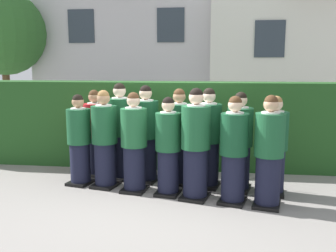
# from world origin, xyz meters

# --- Properties ---
(ground_plane) EXTENTS (60.00, 60.00, 0.00)m
(ground_plane) POSITION_xyz_m (0.00, 0.00, 0.00)
(ground_plane) COLOR gray
(student_front_row_0) EXTENTS (0.45, 0.51, 1.55)m
(student_front_row_0) POSITION_xyz_m (-1.52, 0.33, 0.74)
(student_front_row_0) COLOR black
(student_front_row_0) RESTS_ON ground
(student_front_row_1) EXTENTS (0.47, 0.54, 1.63)m
(student_front_row_1) POSITION_xyz_m (-1.06, 0.24, 0.77)
(student_front_row_1) COLOR black
(student_front_row_1) RESTS_ON ground
(student_front_row_2) EXTENTS (0.43, 0.51, 1.61)m
(student_front_row_2) POSITION_xyz_m (-0.52, 0.09, 0.77)
(student_front_row_2) COLOR black
(student_front_row_2) RESTS_ON ground
(student_front_row_3) EXTENTS (0.42, 0.49, 1.55)m
(student_front_row_3) POSITION_xyz_m (0.04, 0.00, 0.74)
(student_front_row_3) COLOR black
(student_front_row_3) RESTS_ON ground
(student_front_row_4) EXTENTS (0.50, 0.57, 1.70)m
(student_front_row_4) POSITION_xyz_m (0.47, -0.13, 0.81)
(student_front_row_4) COLOR black
(student_front_row_4) RESTS_ON ground
(student_front_row_5) EXTENTS (0.48, 0.54, 1.59)m
(student_front_row_5) POSITION_xyz_m (1.04, -0.24, 0.76)
(student_front_row_5) COLOR black
(student_front_row_5) RESTS_ON ground
(student_front_row_6) EXTENTS (0.47, 0.54, 1.62)m
(student_front_row_6) POSITION_xyz_m (1.53, -0.33, 0.77)
(student_front_row_6) COLOR black
(student_front_row_6) RESTS_ON ground
(student_in_red_blazer) EXTENTS (0.47, 0.53, 1.59)m
(student_in_red_blazer) POSITION_xyz_m (-1.42, 0.88, 0.75)
(student_in_red_blazer) COLOR black
(student_in_red_blazer) RESTS_ON ground
(student_rear_row_1) EXTENTS (0.46, 0.54, 1.72)m
(student_rear_row_1) POSITION_xyz_m (-0.91, 0.73, 0.82)
(student_rear_row_1) COLOR black
(student_rear_row_1) RESTS_ON ground
(student_rear_row_2) EXTENTS (0.49, 0.57, 1.69)m
(student_rear_row_2) POSITION_xyz_m (-0.43, 0.63, 0.81)
(student_rear_row_2) COLOR black
(student_rear_row_2) RESTS_ON ground
(student_rear_row_3) EXTENTS (0.47, 0.54, 1.64)m
(student_rear_row_3) POSITION_xyz_m (0.15, 0.56, 0.78)
(student_rear_row_3) COLOR black
(student_rear_row_3) RESTS_ON ground
(student_rear_row_4) EXTENTS (0.47, 0.55, 1.66)m
(student_rear_row_4) POSITION_xyz_m (0.65, 0.46, 0.79)
(student_rear_row_4) COLOR black
(student_rear_row_4) RESTS_ON ground
(student_rear_row_5) EXTENTS (0.47, 0.55, 1.61)m
(student_rear_row_5) POSITION_xyz_m (1.15, 0.35, 0.77)
(student_rear_row_5) COLOR black
(student_rear_row_5) RESTS_ON ground
(student_rear_row_6) EXTENTS (0.42, 0.49, 1.56)m
(student_rear_row_6) POSITION_xyz_m (1.68, 0.23, 0.74)
(student_rear_row_6) COLOR black
(student_rear_row_6) RESTS_ON ground
(hedge) EXTENTS (9.41, 0.70, 1.70)m
(hedge) POSITION_xyz_m (0.00, 1.67, 0.85)
(hedge) COLOR #214C1E
(hedge) RESTS_ON ground
(school_building_main) EXTENTS (7.16, 4.40, 7.34)m
(school_building_main) POSITION_xyz_m (-2.25, 8.94, 3.77)
(school_building_main) COLOR silver
(school_building_main) RESTS_ON ground
(school_building_annex) EXTENTS (6.86, 4.25, 6.44)m
(school_building_annex) POSITION_xyz_m (3.82, 8.22, 3.31)
(school_building_annex) COLOR silver
(school_building_annex) RESTS_ON ground
(oak_tree_left) EXTENTS (2.81, 2.81, 4.47)m
(oak_tree_left) POSITION_xyz_m (-6.28, 6.31, 3.06)
(oak_tree_left) COLOR brown
(oak_tree_left) RESTS_ON ground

